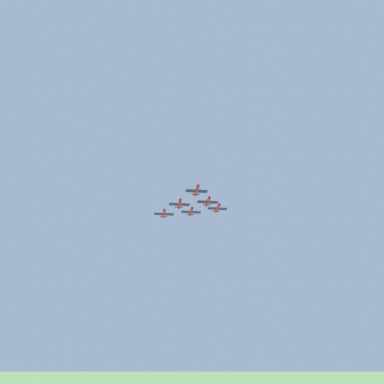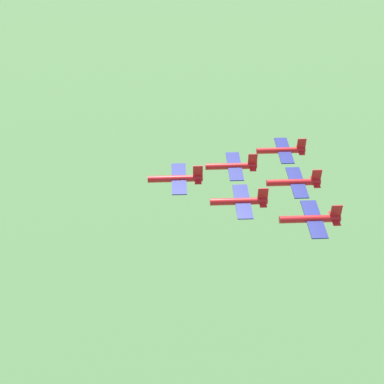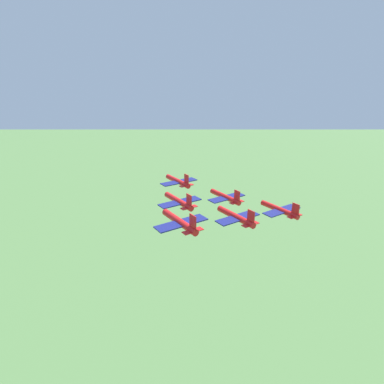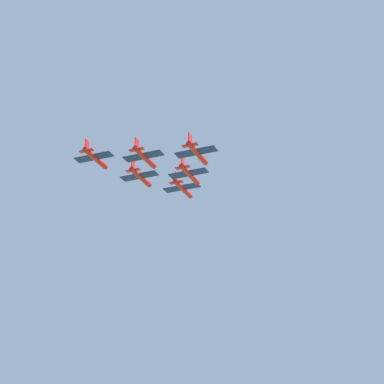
{
  "view_description": "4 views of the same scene",
  "coord_description": "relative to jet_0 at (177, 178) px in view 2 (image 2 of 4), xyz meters",
  "views": [
    {
      "loc": [
        119.82,
        165.37,
        45.14
      ],
      "look_at": [
        35.98,
        29.95,
        113.97
      ],
      "focal_mm": 35.0,
      "sensor_mm": 36.0,
      "label": 1
    },
    {
      "loc": [
        -43.67,
        67.08,
        179.72
      ],
      "look_at": [
        31.11,
        27.89,
        112.61
      ],
      "focal_mm": 50.0,
      "sensor_mm": 36.0,
      "label": 2
    },
    {
      "loc": [
        -32.09,
        -13.52,
        140.22
      ],
      "look_at": [
        33.86,
        25.82,
        112.7
      ],
      "focal_mm": 28.0,
      "sensor_mm": 36.0,
      "label": 3
    },
    {
      "loc": [
        27.01,
        -157.55,
        28.07
      ],
      "look_at": [
        36.14,
        29.29,
        113.73
      ],
      "focal_mm": 70.0,
      "sensor_mm": 36.0,
      "label": 4
    }
  ],
  "objects": [
    {
      "name": "jet_4",
      "position": [
        -10.33,
        -21.75,
        -1.66
      ],
      "size": [
        10.55,
        10.81,
        3.7
      ],
      "rotation": [
        0.0,
        0.0,
        5.84
      ],
      "color": "red"
    },
    {
      "name": "jet_1",
      "position": [
        -11.56,
        -7.84,
        -0.47
      ],
      "size": [
        10.55,
        10.81,
        3.7
      ],
      "rotation": [
        0.0,
        0.0,
        5.84
      ],
      "color": "red"
    },
    {
      "name": "jet_0",
      "position": [
        0.0,
        0.0,
        0.0
      ],
      "size": [
        10.55,
        10.81,
        3.7
      ],
      "rotation": [
        0.0,
        0.0,
        5.84
      ],
      "color": "red"
    },
    {
      "name": "jet_5",
      "position": [
        2.46,
        -27.83,
        -3.37
      ],
      "size": [
        10.55,
        10.81,
        3.7
      ],
      "rotation": [
        0.0,
        0.0,
        5.84
      ],
      "color": "red"
    },
    {
      "name": "jet_2",
      "position": [
        1.23,
        -13.91,
        -2.34
      ],
      "size": [
        10.55,
        10.81,
        3.7
      ],
      "rotation": [
        0.0,
        0.0,
        5.84
      ],
      "color": "red"
    },
    {
      "name": "jet_3",
      "position": [
        -23.13,
        -15.67,
        0.87
      ],
      "size": [
        10.55,
        10.81,
        3.7
      ],
      "rotation": [
        0.0,
        0.0,
        5.84
      ],
      "color": "red"
    }
  ]
}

